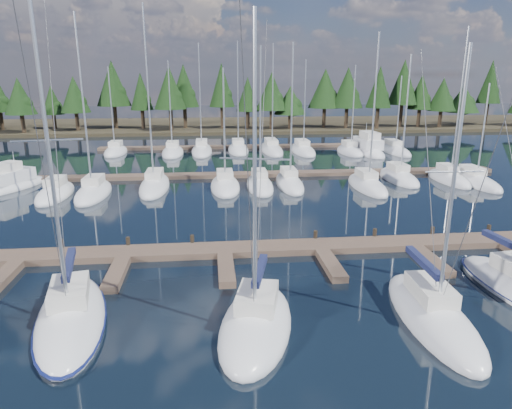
{
  "coord_description": "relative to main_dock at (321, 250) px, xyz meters",
  "views": [
    {
      "loc": [
        -6.72,
        -8.55,
        10.7
      ],
      "look_at": [
        -3.61,
        22.0,
        1.93
      ],
      "focal_mm": 32.0,
      "sensor_mm": 36.0,
      "label": 1
    }
  ],
  "objects": [
    {
      "name": "tree_line",
      "position": [
        -2.12,
        62.87,
        7.18
      ],
      "size": [
        185.04,
        11.95,
        13.0
      ],
      "color": "black",
      "rests_on": "far_shore"
    },
    {
      "name": "front_sailboat_1",
      "position": [
        -13.1,
        -6.99,
        0.08
      ],
      "size": [
        4.71,
        9.41,
        14.97
      ],
      "color": "silver",
      "rests_on": "ground"
    },
    {
      "name": "back_sailboat_rows",
      "position": [
        0.12,
        27.89,
        0.06
      ],
      "size": [
        43.39,
        33.46,
        17.54
      ],
      "color": "silver",
      "rests_on": "ground"
    },
    {
      "name": "far_shore",
      "position": [
        0.0,
        72.64,
        0.1
      ],
      "size": [
        220.0,
        30.0,
        0.6
      ],
      "primitive_type": "cube",
      "color": "#312A1B",
      "rests_on": "ground"
    },
    {
      "name": "motor_yacht_left",
      "position": [
        -26.12,
        19.3,
        0.27
      ],
      "size": [
        6.09,
        9.02,
        4.3
      ],
      "color": "silver",
      "rests_on": "ground"
    },
    {
      "name": "front_sailboat_2",
      "position": [
        -4.93,
        -8.38,
        0.09
      ],
      "size": [
        4.69,
        7.97,
        13.8
      ],
      "color": "silver",
      "rests_on": "ground"
    },
    {
      "name": "main_dock",
      "position": [
        0.0,
        0.0,
        0.0
      ],
      "size": [
        44.0,
        6.13,
        0.9
      ],
      "color": "brown",
      "rests_on": "ground"
    },
    {
      "name": "back_docks",
      "position": [
        0.0,
        32.23,
        -0.0
      ],
      "size": [
        50.0,
        21.8,
        0.4
      ],
      "color": "brown",
      "rests_on": "ground"
    },
    {
      "name": "motor_yacht_right",
      "position": [
        15.43,
        36.07,
        0.34
      ],
      "size": [
        3.56,
        10.13,
        5.05
      ],
      "color": "silver",
      "rests_on": "ground"
    },
    {
      "name": "ground",
      "position": [
        0.0,
        12.64,
        -0.2
      ],
      "size": [
        260.0,
        260.0,
        0.0
      ],
      "primitive_type": "plane",
      "color": "black",
      "rests_on": "ground"
    },
    {
      "name": "front_sailboat_3",
      "position": [
        3.03,
        -8.47,
        0.08
      ],
      "size": [
        3.01,
        8.62,
        12.65
      ],
      "color": "silver",
      "rests_on": "ground"
    }
  ]
}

